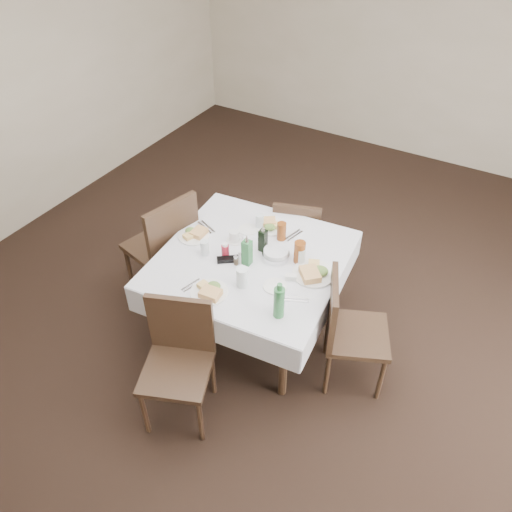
# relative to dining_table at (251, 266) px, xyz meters

# --- Properties ---
(ground_plane) EXTENTS (7.00, 7.00, 0.00)m
(ground_plane) POSITION_rel_dining_table_xyz_m (0.23, 0.09, -0.68)
(ground_plane) COLOR black
(room_shell) EXTENTS (6.04, 7.04, 2.80)m
(room_shell) POSITION_rel_dining_table_xyz_m (0.23, 0.09, 1.03)
(room_shell) COLOR #B7AB90
(room_shell) RESTS_ON ground
(dining_table) EXTENTS (1.41, 1.41, 0.76)m
(dining_table) POSITION_rel_dining_table_xyz_m (0.00, 0.00, 0.00)
(dining_table) COLOR black
(dining_table) RESTS_ON ground
(chair_north) EXTENTS (0.50, 0.50, 0.84)m
(chair_north) POSITION_rel_dining_table_xyz_m (0.01, 0.75, -0.20)
(chair_north) COLOR black
(chair_north) RESTS_ON ground
(chair_south) EXTENTS (0.56, 0.56, 0.92)m
(chair_south) POSITION_rel_dining_table_xyz_m (-0.06, -0.83, -0.15)
(chair_south) COLOR black
(chair_south) RESTS_ON ground
(chair_east) EXTENTS (0.57, 0.57, 0.92)m
(chair_east) POSITION_rel_dining_table_xyz_m (0.79, -0.06, -0.16)
(chair_east) COLOR black
(chair_east) RESTS_ON ground
(chair_west) EXTENTS (0.59, 0.59, 1.03)m
(chair_west) POSITION_rel_dining_table_xyz_m (-0.79, -0.01, -0.09)
(chair_west) COLOR black
(chair_west) RESTS_ON ground
(meal_north) EXTENTS (0.24, 0.24, 0.05)m
(meal_north) POSITION_rel_dining_table_xyz_m (-0.05, 0.39, 0.10)
(meal_north) COLOR white
(meal_north) RESTS_ON dining_table
(meal_south) EXTENTS (0.26, 0.26, 0.06)m
(meal_south) POSITION_rel_dining_table_xyz_m (-0.05, -0.46, 0.10)
(meal_south) COLOR white
(meal_south) RESTS_ON dining_table
(meal_east) EXTENTS (0.30, 0.30, 0.06)m
(meal_east) POSITION_rel_dining_table_xyz_m (0.48, 0.05, 0.11)
(meal_east) COLOR white
(meal_east) RESTS_ON dining_table
(meal_west) EXTENTS (0.24, 0.24, 0.05)m
(meal_west) POSITION_rel_dining_table_xyz_m (-0.50, -0.00, 0.10)
(meal_west) COLOR white
(meal_west) RESTS_ON dining_table
(side_plate_a) EXTENTS (0.15, 0.15, 0.01)m
(side_plate_a) POSITION_rel_dining_table_xyz_m (-0.19, 0.27, 0.09)
(side_plate_a) COLOR white
(side_plate_a) RESTS_ON dining_table
(side_plate_b) EXTENTS (0.17, 0.17, 0.01)m
(side_plate_b) POSITION_rel_dining_table_xyz_m (0.30, -0.19, 0.09)
(side_plate_b) COLOR white
(side_plate_b) RESTS_ON dining_table
(water_n) EXTENTS (0.06, 0.06, 0.12)m
(water_n) POSITION_rel_dining_table_xyz_m (-0.13, 0.35, 0.14)
(water_n) COLOR silver
(water_n) RESTS_ON dining_table
(water_s) EXTENTS (0.08, 0.08, 0.15)m
(water_s) POSITION_rel_dining_table_xyz_m (0.10, -0.28, 0.16)
(water_s) COLOR silver
(water_s) RESTS_ON dining_table
(water_e) EXTENTS (0.07, 0.07, 0.12)m
(water_e) POSITION_rel_dining_table_xyz_m (0.33, 0.13, 0.14)
(water_e) COLOR silver
(water_e) RESTS_ON dining_table
(water_w) EXTENTS (0.06, 0.06, 0.12)m
(water_w) POSITION_rel_dining_table_xyz_m (-0.31, -0.14, 0.14)
(water_w) COLOR silver
(water_w) RESTS_ON dining_table
(iced_tea_a) EXTENTS (0.07, 0.07, 0.15)m
(iced_tea_a) POSITION_rel_dining_table_xyz_m (0.09, 0.30, 0.15)
(iced_tea_a) COLOR brown
(iced_tea_a) RESTS_ON dining_table
(iced_tea_b) EXTENTS (0.08, 0.08, 0.17)m
(iced_tea_b) POSITION_rel_dining_table_xyz_m (0.32, 0.14, 0.17)
(iced_tea_b) COLOR brown
(iced_tea_b) RESTS_ON dining_table
(bread_basket) EXTENTS (0.20, 0.20, 0.07)m
(bread_basket) POSITION_rel_dining_table_xyz_m (0.16, 0.09, 0.11)
(bread_basket) COLOR silver
(bread_basket) RESTS_ON dining_table
(oil_cruet_dark) EXTENTS (0.05, 0.05, 0.23)m
(oil_cruet_dark) POSITION_rel_dining_table_xyz_m (0.03, 0.12, 0.18)
(oil_cruet_dark) COLOR black
(oil_cruet_dark) RESTS_ON dining_table
(oil_cruet_green) EXTENTS (0.06, 0.06, 0.25)m
(oil_cruet_green) POSITION_rel_dining_table_xyz_m (0.01, -0.07, 0.19)
(oil_cruet_green) COLOR #2C7139
(oil_cruet_green) RESTS_ON dining_table
(ketchup_bottle) EXTENTS (0.06, 0.06, 0.12)m
(ketchup_bottle) POSITION_rel_dining_table_xyz_m (-0.16, -0.09, 0.14)
(ketchup_bottle) COLOR #B61F33
(ketchup_bottle) RESTS_ON dining_table
(salt_shaker) EXTENTS (0.03, 0.03, 0.08)m
(salt_shaker) POSITION_rel_dining_table_xyz_m (-0.04, -0.09, 0.12)
(salt_shaker) COLOR white
(salt_shaker) RESTS_ON dining_table
(pepper_shaker) EXTENTS (0.03, 0.03, 0.07)m
(pepper_shaker) POSITION_rel_dining_table_xyz_m (-0.05, -0.12, 0.12)
(pepper_shaker) COLOR #433526
(pepper_shaker) RESTS_ON dining_table
(coffee_mug) EXTENTS (0.14, 0.12, 0.09)m
(coffee_mug) POSITION_rel_dining_table_xyz_m (-0.20, 0.10, 0.12)
(coffee_mug) COLOR white
(coffee_mug) RESTS_ON dining_table
(sunglasses) EXTENTS (0.15, 0.13, 0.03)m
(sunglasses) POSITION_rel_dining_table_xyz_m (-0.12, -0.12, 0.10)
(sunglasses) COLOR black
(sunglasses) RESTS_ON dining_table
(green_bottle) EXTENTS (0.07, 0.07, 0.27)m
(green_bottle) POSITION_rel_dining_table_xyz_m (0.44, -0.40, 0.20)
(green_bottle) COLOR #2C7139
(green_bottle) RESTS_ON dining_table
(sugar_caddy) EXTENTS (0.09, 0.07, 0.04)m
(sugar_caddy) POSITION_rel_dining_table_xyz_m (0.36, -0.06, 0.10)
(sugar_caddy) COLOR white
(sugar_caddy) RESTS_ON dining_table
(cutlery_n) EXTENTS (0.08, 0.18, 0.01)m
(cutlery_n) POSITION_rel_dining_table_xyz_m (0.15, 0.39, 0.09)
(cutlery_n) COLOR silver
(cutlery_n) RESTS_ON dining_table
(cutlery_s) EXTENTS (0.08, 0.16, 0.01)m
(cutlery_s) POSITION_rel_dining_table_xyz_m (-0.20, -0.46, 0.09)
(cutlery_s) COLOR silver
(cutlery_s) RESTS_ON dining_table
(cutlery_e) EXTENTS (0.17, 0.11, 0.01)m
(cutlery_e) POSITION_rel_dining_table_xyz_m (0.48, -0.23, 0.09)
(cutlery_e) COLOR silver
(cutlery_e) RESTS_ON dining_table
(cutlery_w) EXTENTS (0.19, 0.12, 0.01)m
(cutlery_w) POSITION_rel_dining_table_xyz_m (-0.49, 0.13, 0.09)
(cutlery_w) COLOR silver
(cutlery_w) RESTS_ON dining_table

